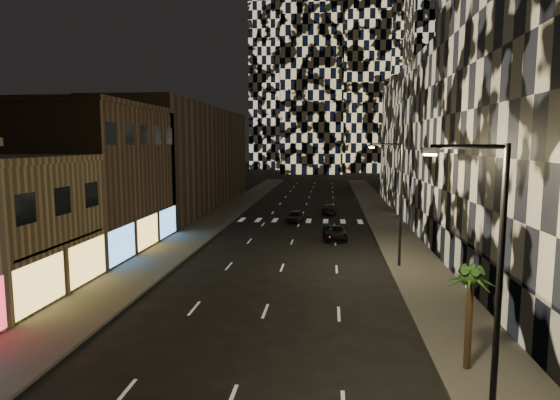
% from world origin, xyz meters
% --- Properties ---
extents(sidewalk_left, '(4.00, 120.00, 0.15)m').
position_xyz_m(sidewalk_left, '(-10.00, 50.00, 0.07)').
color(sidewalk_left, '#47443F').
rests_on(sidewalk_left, ground).
extents(sidewalk_right, '(4.00, 120.00, 0.15)m').
position_xyz_m(sidewalk_right, '(10.00, 50.00, 0.07)').
color(sidewalk_right, '#47443F').
rests_on(sidewalk_right, ground).
extents(curb_left, '(0.20, 120.00, 0.15)m').
position_xyz_m(curb_left, '(-7.90, 50.00, 0.07)').
color(curb_left, '#4C4C47').
rests_on(curb_left, ground).
extents(curb_right, '(0.20, 120.00, 0.15)m').
position_xyz_m(curb_right, '(7.90, 50.00, 0.07)').
color(curb_right, '#4C4C47').
rests_on(curb_right, ground).
extents(retail_brown, '(10.00, 15.00, 12.00)m').
position_xyz_m(retail_brown, '(-17.00, 33.50, 6.00)').
color(retail_brown, brown).
rests_on(retail_brown, ground).
extents(retail_filler_left, '(10.00, 40.00, 14.00)m').
position_xyz_m(retail_filler_left, '(-17.00, 60.00, 7.00)').
color(retail_filler_left, brown).
rests_on(retail_filler_left, ground).
extents(midrise_base, '(0.60, 25.00, 3.00)m').
position_xyz_m(midrise_base, '(12.30, 24.50, 1.50)').
color(midrise_base, '#383838').
rests_on(midrise_base, ground).
extents(midrise_filler_right, '(16.00, 40.00, 18.00)m').
position_xyz_m(midrise_filler_right, '(20.00, 57.00, 9.00)').
color(midrise_filler_right, '#232326').
rests_on(midrise_filler_right, ground).
extents(tower_center_low, '(18.00, 18.00, 95.00)m').
position_xyz_m(tower_center_low, '(-2.00, 140.00, 47.50)').
color(tower_center_low, black).
rests_on(tower_center_low, ground).
extents(streetlight_near, '(2.55, 0.25, 9.00)m').
position_xyz_m(streetlight_near, '(8.35, 10.00, 5.35)').
color(streetlight_near, black).
rests_on(streetlight_near, sidewalk_right).
extents(streetlight_far, '(2.55, 0.25, 9.00)m').
position_xyz_m(streetlight_far, '(8.35, 30.00, 5.35)').
color(streetlight_far, black).
rests_on(streetlight_far, sidewalk_right).
extents(car_dark_midlane, '(1.96, 4.04, 1.33)m').
position_xyz_m(car_dark_midlane, '(-0.50, 49.07, 0.66)').
color(car_dark_midlane, black).
rests_on(car_dark_midlane, ground).
extents(car_dark_oncoming, '(1.87, 4.47, 1.29)m').
position_xyz_m(car_dark_oncoming, '(3.38, 55.81, 0.64)').
color(car_dark_oncoming, black).
rests_on(car_dark_oncoming, ground).
extents(car_dark_rightlane, '(2.41, 4.70, 1.27)m').
position_xyz_m(car_dark_rightlane, '(4.00, 39.64, 0.64)').
color(car_dark_rightlane, black).
rests_on(car_dark_rightlane, ground).
extents(palm_tree, '(2.15, 2.13, 4.22)m').
position_xyz_m(palm_tree, '(9.00, 14.12, 3.63)').
color(palm_tree, '#47331E').
rests_on(palm_tree, sidewalk_right).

